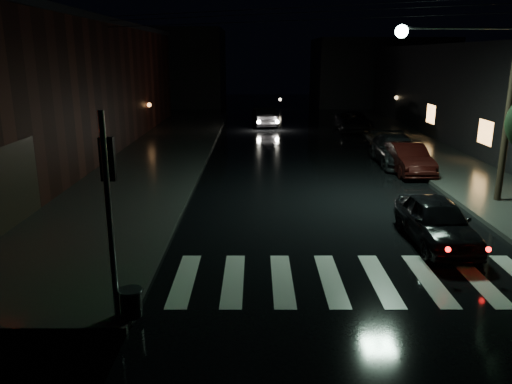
{
  "coord_description": "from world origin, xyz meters",
  "views": [
    {
      "loc": [
        0.55,
        -10.72,
        5.33
      ],
      "look_at": [
        0.56,
        2.82,
        1.6
      ],
      "focal_mm": 35.0,
      "sensor_mm": 36.0,
      "label": 1
    }
  ],
  "objects_px": {
    "parked_car_d": "(353,121)",
    "parked_car_a": "(436,221)",
    "parked_car_c": "(397,150)",
    "oncoming_car": "(264,117)",
    "parked_car_b": "(407,158)"
  },
  "relations": [
    {
      "from": "parked_car_b",
      "to": "parked_car_d",
      "type": "distance_m",
      "value": 13.28
    },
    {
      "from": "parked_car_d",
      "to": "oncoming_car",
      "type": "height_order",
      "value": "oncoming_car"
    },
    {
      "from": "parked_car_b",
      "to": "oncoming_car",
      "type": "xyz_separation_m",
      "value": [
        -6.42,
        15.91,
        0.04
      ]
    },
    {
      "from": "parked_car_c",
      "to": "parked_car_d",
      "type": "bearing_deg",
      "value": 91.16
    },
    {
      "from": "parked_car_b",
      "to": "parked_car_c",
      "type": "bearing_deg",
      "value": 88.36
    },
    {
      "from": "parked_car_a",
      "to": "oncoming_car",
      "type": "xyz_separation_m",
      "value": [
        -4.62,
        24.9,
        0.05
      ]
    },
    {
      "from": "parked_car_a",
      "to": "oncoming_car",
      "type": "height_order",
      "value": "oncoming_car"
    },
    {
      "from": "parked_car_c",
      "to": "parked_car_d",
      "type": "xyz_separation_m",
      "value": [
        0.0,
        11.44,
        -0.02
      ]
    },
    {
      "from": "parked_car_d",
      "to": "parked_car_c",
      "type": "bearing_deg",
      "value": -88.46
    },
    {
      "from": "oncoming_car",
      "to": "parked_car_b",
      "type": "bearing_deg",
      "value": 106.07
    },
    {
      "from": "parked_car_b",
      "to": "parked_car_c",
      "type": "height_order",
      "value": "parked_car_c"
    },
    {
      "from": "oncoming_car",
      "to": "parked_car_a",
      "type": "bearing_deg",
      "value": 94.61
    },
    {
      "from": "parked_car_c",
      "to": "oncoming_car",
      "type": "height_order",
      "value": "oncoming_car"
    },
    {
      "from": "parked_car_d",
      "to": "parked_car_a",
      "type": "bearing_deg",
      "value": -93.08
    },
    {
      "from": "parked_car_c",
      "to": "oncoming_car",
      "type": "xyz_separation_m",
      "value": [
        -6.42,
        14.07,
        0.01
      ]
    }
  ]
}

